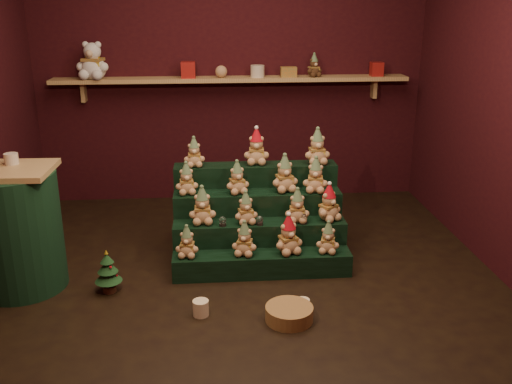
{
  "coord_description": "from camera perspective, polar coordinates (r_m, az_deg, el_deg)",
  "views": [
    {
      "loc": [
        -0.22,
        -3.97,
        2.07
      ],
      "look_at": [
        0.12,
        0.25,
        0.63
      ],
      "focal_mm": 40.0,
      "sensor_mm": 36.0,
      "label": 1
    }
  ],
  "objects": [
    {
      "name": "ground",
      "position": [
        4.48,
        -1.28,
        -8.77
      ],
      "size": [
        4.0,
        4.0,
        0.0
      ],
      "primitive_type": "plane",
      "color": "black",
      "rests_on": "ground"
    },
    {
      "name": "back_wall",
      "position": [
        6.06,
        -2.54,
        12.36
      ],
      "size": [
        4.0,
        0.1,
        2.8
      ],
      "primitive_type": "cube",
      "color": "black",
      "rests_on": "ground"
    },
    {
      "name": "front_wall",
      "position": [
        2.05,
        1.79,
        -0.41
      ],
      "size": [
        4.0,
        0.1,
        2.8
      ],
      "primitive_type": "cube",
      "color": "black",
      "rests_on": "ground"
    },
    {
      "name": "back_shelf",
      "position": [
        5.9,
        -2.46,
        11.15
      ],
      "size": [
        3.6,
        0.26,
        0.24
      ],
      "color": "tan",
      "rests_on": "ground"
    },
    {
      "name": "riser_tier_front",
      "position": [
        4.53,
        0.61,
        -7.23
      ],
      "size": [
        1.4,
        0.22,
        0.18
      ],
      "primitive_type": "cube",
      "color": "black",
      "rests_on": "ground"
    },
    {
      "name": "riser_tier_midfront",
      "position": [
        4.69,
        0.37,
        -5.06
      ],
      "size": [
        1.4,
        0.22,
        0.36
      ],
      "primitive_type": "cube",
      "color": "black",
      "rests_on": "ground"
    },
    {
      "name": "riser_tier_midback",
      "position": [
        4.85,
        0.15,
        -3.05
      ],
      "size": [
        1.4,
        0.22,
        0.54
      ],
      "primitive_type": "cube",
      "color": "black",
      "rests_on": "ground"
    },
    {
      "name": "riser_tier_back",
      "position": [
        5.03,
        -0.05,
        -1.17
      ],
      "size": [
        1.4,
        0.22,
        0.72
      ],
      "primitive_type": "cube",
      "color": "black",
      "rests_on": "ground"
    },
    {
      "name": "teddy_0",
      "position": [
        4.42,
        -6.91,
        -4.93
      ],
      "size": [
        0.2,
        0.18,
        0.25
      ],
      "primitive_type": null,
      "rotation": [
        0.0,
        0.0,
        -0.13
      ],
      "color": "tan",
      "rests_on": "riser_tier_front"
    },
    {
      "name": "teddy_1",
      "position": [
        4.42,
        -1.15,
        -4.67
      ],
      "size": [
        0.23,
        0.22,
        0.27
      ],
      "primitive_type": null,
      "rotation": [
        0.0,
        0.0,
        -0.25
      ],
      "color": "tan",
      "rests_on": "riser_tier_front"
    },
    {
      "name": "teddy_2",
      "position": [
        4.45,
        3.25,
        -4.28
      ],
      "size": [
        0.27,
        0.26,
        0.31
      ],
      "primitive_type": null,
      "rotation": [
        0.0,
        0.0,
        0.32
      ],
      "color": "tan",
      "rests_on": "riser_tier_front"
    },
    {
      "name": "teddy_3",
      "position": [
        4.5,
        7.23,
        -4.52
      ],
      "size": [
        0.22,
        0.2,
        0.25
      ],
      "primitive_type": null,
      "rotation": [
        0.0,
        0.0,
        -0.26
      ],
      "color": "tan",
      "rests_on": "riser_tier_front"
    },
    {
      "name": "teddy_4",
      "position": [
        4.56,
        -5.39,
        -1.33
      ],
      "size": [
        0.22,
        0.2,
        0.3
      ],
      "primitive_type": null,
      "rotation": [
        0.0,
        0.0,
        0.01
      ],
      "color": "tan",
      "rests_on": "riser_tier_midfront"
    },
    {
      "name": "teddy_5",
      "position": [
        4.55,
        -1.04,
        -1.59
      ],
      "size": [
        0.22,
        0.21,
        0.26
      ],
      "primitive_type": null,
      "rotation": [
        0.0,
        0.0,
        0.22
      ],
      "color": "tan",
      "rests_on": "riser_tier_midfront"
    },
    {
      "name": "teddy_6",
      "position": [
        4.59,
        4.14,
        -1.36
      ],
      "size": [
        0.2,
        0.18,
        0.28
      ],
      "primitive_type": null,
      "rotation": [
        0.0,
        0.0,
        -0.02
      ],
      "color": "tan",
      "rests_on": "riser_tier_midfront"
    },
    {
      "name": "teddy_7",
      "position": [
        4.64,
        7.29,
        -1.07
      ],
      "size": [
        0.28,
        0.28,
        0.3
      ],
      "primitive_type": null,
      "rotation": [
        0.0,
        0.0,
        0.59
      ],
      "color": "tan",
      "rests_on": "riser_tier_midfront"
    },
    {
      "name": "teddy_8",
      "position": [
        4.72,
        -6.97,
        1.36
      ],
      "size": [
        0.21,
        0.19,
        0.26
      ],
      "primitive_type": null,
      "rotation": [
        0.0,
        0.0,
        0.14
      ],
      "color": "tan",
      "rests_on": "riser_tier_midback"
    },
    {
      "name": "teddy_9",
      "position": [
        4.7,
        -1.9,
        1.47
      ],
      "size": [
        0.23,
        0.22,
        0.27
      ],
      "primitive_type": null,
      "rotation": [
        0.0,
        0.0,
        0.27
      ],
      "color": "tan",
      "rests_on": "riser_tier_midback"
    },
    {
      "name": "teddy_10",
      "position": [
        4.75,
        2.87,
        1.88
      ],
      "size": [
        0.26,
        0.24,
        0.31
      ],
      "primitive_type": null,
      "rotation": [
        0.0,
        0.0,
        0.23
      ],
      "color": "tan",
      "rests_on": "riser_tier_midback"
    },
    {
      "name": "teddy_11",
      "position": [
        4.76,
        5.98,
        1.71
      ],
      "size": [
        0.24,
        0.22,
        0.29
      ],
      "primitive_type": null,
      "rotation": [
        0.0,
        0.0,
        -0.18
      ],
      "color": "tan",
      "rests_on": "riser_tier_midback"
    },
    {
      "name": "teddy_12",
      "position": [
        4.85,
        -6.21,
        3.99
      ],
      "size": [
        0.19,
        0.17,
        0.25
      ],
      "primitive_type": null,
      "rotation": [
        0.0,
        0.0,
        0.05
      ],
      "color": "tan",
      "rests_on": "riser_tier_back"
    },
    {
      "name": "teddy_13",
      "position": [
        4.89,
        0.05,
        4.56
      ],
      "size": [
        0.23,
        0.21,
        0.3
      ],
      "primitive_type": null,
      "rotation": [
        0.0,
        0.0,
        -0.07
      ],
      "color": "tan",
      "rests_on": "riser_tier_back"
    },
    {
      "name": "teddy_14",
      "position": [
        4.93,
        6.14,
        4.56
      ],
      "size": [
        0.23,
        0.21,
        0.31
      ],
      "primitive_type": null,
      "rotation": [
        0.0,
        0.0,
        0.07
      ],
      "color": "tan",
      "rests_on": "riser_tier_back"
    },
    {
      "name": "snow_globe_a",
      "position": [
        4.53,
        -3.35,
        -2.94
      ],
      "size": [
        0.06,
        0.06,
        0.08
      ],
      "color": "black",
      "rests_on": "riser_tier_midfront"
    },
    {
      "name": "snow_globe_b",
      "position": [
        4.55,
        0.37,
        -2.84
      ],
      "size": [
        0.06,
        0.06,
        0.08
      ],
      "color": "black",
      "rests_on": "riser_tier_midfront"
    },
    {
      "name": "snow_globe_c",
      "position": [
        4.59,
        4.79,
        -2.65
      ],
      "size": [
        0.06,
        0.06,
        0.09
      ],
      "color": "black",
      "rests_on": "riser_tier_midfront"
    },
    {
      "name": "side_table",
      "position": [
        4.56,
        -22.84,
        -3.49
      ],
      "size": [
        0.65,
        0.65,
        0.94
      ],
      "rotation": [
        0.0,
        0.0,
        -0.03
      ],
      "color": "tan",
      "rests_on": "ground"
    },
    {
      "name": "table_ornament",
      "position": [
        4.49,
        -23.28,
        3.07
      ],
      "size": [
        0.1,
        0.1,
        0.08
      ],
      "primitive_type": "cylinder",
      "color": "beige",
      "rests_on": "side_table"
    },
    {
      "name": "mini_christmas_tree",
      "position": [
        4.38,
        -14.59,
        -7.72
      ],
      "size": [
        0.2,
        0.2,
        0.34
      ],
      "rotation": [
        0.0,
        0.0,
        0.22
      ],
      "color": "#4D2B1B",
      "rests_on": "ground"
    },
    {
      "name": "mug_left",
      "position": [
        4.02,
        -5.54,
        -11.47
      ],
      "size": [
        0.11,
        0.11,
        0.11
      ],
      "primitive_type": "cylinder",
      "color": "beige",
      "rests_on": "ground"
    },
    {
      "name": "mug_right",
      "position": [
        4.06,
        4.71,
        -11.26
      ],
      "size": [
        0.1,
        0.1,
        0.1
      ],
      "primitive_type": "cylinder",
      "color": "beige",
      "rests_on": "ground"
    },
    {
      "name": "wicker_basket",
      "position": [
        3.95,
        3.34,
        -12.04
      ],
      "size": [
        0.43,
        0.43,
        0.1
      ],
      "primitive_type": "cylinder",
      "rotation": [
        0.0,
        0.0,
        0.4
      ],
      "color": "#AB7645",
      "rests_on": "ground"
    },
    {
      "name": "white_bear",
      "position": [
        5.95,
        -16.03,
        12.99
      ],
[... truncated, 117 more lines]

